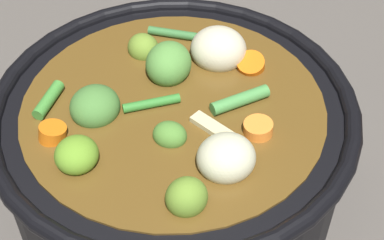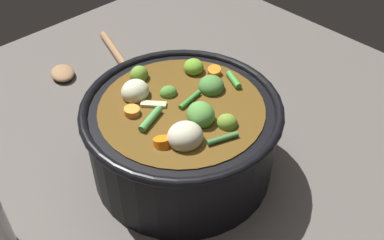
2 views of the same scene
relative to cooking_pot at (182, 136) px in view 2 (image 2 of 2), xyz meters
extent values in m
plane|color=#514C47|center=(0.00, 0.00, -0.07)|extent=(1.10, 1.10, 0.00)
cylinder|color=black|center=(0.00, 0.00, -0.01)|extent=(0.28, 0.28, 0.13)
torus|color=black|center=(0.00, 0.00, 0.06)|extent=(0.30, 0.30, 0.01)
cylinder|color=brown|center=(0.00, 0.00, 0.00)|extent=(0.24, 0.24, 0.12)
ellipsoid|color=#538F3E|center=(-0.04, 0.00, 0.07)|extent=(0.05, 0.05, 0.04)
ellipsoid|color=#477C37|center=(0.00, -0.06, 0.06)|extent=(0.06, 0.06, 0.03)
ellipsoid|color=#649829|center=(0.05, -0.07, 0.07)|extent=(0.04, 0.04, 0.03)
ellipsoid|color=#4E8332|center=(0.04, -0.01, 0.06)|extent=(0.03, 0.03, 0.02)
ellipsoid|color=olive|center=(0.10, 0.00, 0.06)|extent=(0.04, 0.04, 0.03)
ellipsoid|color=olive|center=(-0.07, -0.02, 0.06)|extent=(0.04, 0.04, 0.03)
cylinder|color=orange|center=(0.04, 0.06, 0.06)|extent=(0.03, 0.03, 0.02)
cylinder|color=orange|center=(-0.04, 0.07, 0.06)|extent=(0.03, 0.03, 0.02)
cylinder|color=orange|center=(0.02, -0.09, 0.06)|extent=(0.03, 0.03, 0.02)
ellipsoid|color=beige|center=(-0.06, 0.04, 0.07)|extent=(0.06, 0.06, 0.04)
ellipsoid|color=beige|center=(0.07, 0.03, 0.07)|extent=(0.05, 0.05, 0.03)
cylinder|color=#418C35|center=(-0.01, -0.10, 0.06)|extent=(0.04, 0.02, 0.01)
cylinder|color=#337E2F|center=(0.00, -0.02, 0.06)|extent=(0.01, 0.05, 0.01)
cylinder|color=#387138|center=(-0.09, 0.01, 0.06)|extent=(0.02, 0.04, 0.01)
cylinder|color=#499146|center=(0.01, 0.05, 0.06)|extent=(0.03, 0.05, 0.01)
cube|color=beige|center=(0.03, 0.03, 0.06)|extent=(0.04, 0.03, 0.01)
ellipsoid|color=#8E6745|center=(0.35, 0.01, -0.06)|extent=(0.07, 0.06, 0.02)
cylinder|color=#8E6745|center=(0.32, -0.11, -0.06)|extent=(0.21, 0.08, 0.02)
camera|label=1|loc=(0.33, -0.02, 0.38)|focal=54.09mm
camera|label=2|loc=(-0.37, 0.33, 0.48)|focal=41.93mm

